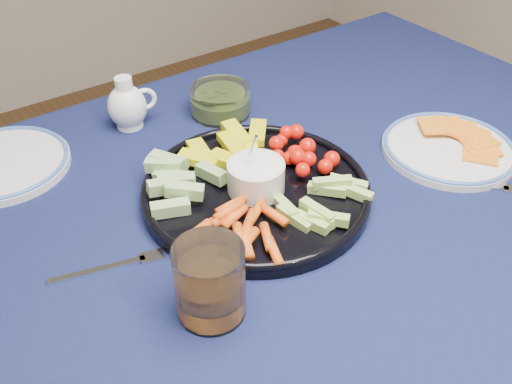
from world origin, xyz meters
TOP-DOWN VIEW (x-y plane):
  - dining_table at (0.00, 0.00)m, footprint 1.67×1.07m
  - crudite_platter at (0.10, 0.10)m, footprint 0.35×0.35m
  - creamer_pitcher at (0.04, 0.40)m, footprint 0.09×0.07m
  - pickle_bowl at (0.20, 0.34)m, footprint 0.11×0.11m
  - cheese_plate at (0.44, 0.00)m, footprint 0.23×0.23m
  - juice_tumbler at (-0.07, -0.06)m, footprint 0.09×0.09m
  - fork_left at (-0.14, 0.08)m, footprint 0.15×0.05m
  - fork_right at (0.41, -0.09)m, footprint 0.13×0.14m
  - side_plate_extra at (-0.19, 0.40)m, footprint 0.22×0.22m

SIDE VIEW (x-z plane):
  - dining_table at x=0.00m, z-range 0.29..1.03m
  - fork_left at x=-0.14m, z-range 0.75..0.75m
  - fork_right at x=0.41m, z-range 0.75..0.75m
  - side_plate_extra at x=-0.19m, z-range 0.75..0.76m
  - cheese_plate at x=0.44m, z-range 0.74..0.77m
  - crudite_platter at x=0.10m, z-range 0.71..0.82m
  - pickle_bowl at x=0.20m, z-range 0.74..0.80m
  - creamer_pitcher at x=0.04m, z-range 0.74..0.84m
  - juice_tumbler at x=-0.07m, z-range 0.74..0.84m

